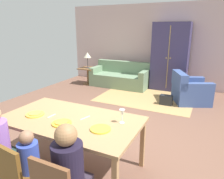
{
  "coord_description": "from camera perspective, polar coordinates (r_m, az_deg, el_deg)",
  "views": [
    {
      "loc": [
        1.56,
        -3.3,
        1.93
      ],
      "look_at": [
        -0.03,
        -0.05,
        0.85
      ],
      "focal_mm": 33.24,
      "sensor_mm": 36.0,
      "label": 1
    }
  ],
  "objects": [
    {
      "name": "ground_plane",
      "position": [
        4.59,
        3.61,
        -8.42
      ],
      "size": [
        6.87,
        6.31,
        0.02
      ],
      "primitive_type": "cube",
      "color": "brown"
    },
    {
      "name": "back_wall",
      "position": [
        7.25,
        13.76,
        11.58
      ],
      "size": [
        6.87,
        0.1,
        2.7
      ],
      "primitive_type": "cube",
      "color": "beige",
      "rests_on": "ground_plane"
    },
    {
      "name": "dining_table",
      "position": [
        2.9,
        -11.29,
        -8.98
      ],
      "size": [
        1.88,
        1.03,
        0.76
      ],
      "color": "tan",
      "rests_on": "ground_plane"
    },
    {
      "name": "plate_near_man",
      "position": [
        3.12,
        -20.4,
        -6.41
      ],
      "size": [
        0.25,
        0.25,
        0.02
      ],
      "primitive_type": "cylinder",
      "color": "yellow",
      "rests_on": "dining_table"
    },
    {
      "name": "pizza_near_man",
      "position": [
        3.11,
        -20.43,
        -6.15
      ],
      "size": [
        0.17,
        0.17,
        0.01
      ],
      "primitive_type": "cylinder",
      "color": "gold",
      "rests_on": "plate_near_man"
    },
    {
      "name": "plate_near_child",
      "position": [
        2.74,
        -13.66,
        -8.99
      ],
      "size": [
        0.25,
        0.25,
        0.02
      ],
      "primitive_type": "cylinder",
      "color": "yellow",
      "rests_on": "dining_table"
    },
    {
      "name": "pizza_near_child",
      "position": [
        2.74,
        -13.68,
        -8.7
      ],
      "size": [
        0.17,
        0.17,
        0.01
      ],
      "primitive_type": "cylinder",
      "color": "gold",
      "rests_on": "plate_near_child"
    },
    {
      "name": "plate_near_woman",
      "position": [
        2.53,
        -3.2,
        -10.76
      ],
      "size": [
        0.25,
        0.25,
        0.02
      ],
      "primitive_type": "cylinder",
      "color": "yellow",
      "rests_on": "dining_table"
    },
    {
      "name": "wine_glass",
      "position": [
        2.64,
        2.79,
        -6.57
      ],
      "size": [
        0.07,
        0.07,
        0.19
      ],
      "color": "silver",
      "rests_on": "dining_table"
    },
    {
      "name": "fork",
      "position": [
        3.01,
        -16.28,
        -6.97
      ],
      "size": [
        0.02,
        0.15,
        0.01
      ],
      "primitive_type": "cube",
      "rotation": [
        0.0,
        0.0,
        -0.06
      ],
      "color": "silver",
      "rests_on": "dining_table"
    },
    {
      "name": "knife",
      "position": [
        2.85,
        -7.41,
        -7.72
      ],
      "size": [
        0.06,
        0.17,
        0.01
      ],
      "primitive_type": "cube",
      "rotation": [
        0.0,
        0.0,
        -0.27
      ],
      "color": "silver",
      "rests_on": "dining_table"
    },
    {
      "name": "person_man",
      "position": [
        2.91,
        -28.29,
        -14.8
      ],
      "size": [
        0.3,
        0.4,
        1.11
      ],
      "color": "#264341",
      "rests_on": "ground_plane"
    },
    {
      "name": "dining_chair_child",
      "position": [
        2.48,
        -24.2,
        -20.59
      ],
      "size": [
        0.46,
        0.46,
        0.87
      ],
      "color": "brown",
      "rests_on": "ground_plane"
    },
    {
      "name": "person_child",
      "position": [
        2.59,
        -20.86,
        -20.01
      ],
      "size": [
        0.22,
        0.3,
        0.92
      ],
      "color": "#383A49",
      "rests_on": "ground_plane"
    },
    {
      "name": "person_woman",
      "position": [
        2.26,
        -11.14,
        -22.76
      ],
      "size": [
        0.3,
        0.4,
        1.11
      ],
      "color": "#392F41",
      "rests_on": "ground_plane"
    },
    {
      "name": "area_rug",
      "position": [
        6.02,
        9.2,
        -2.26
      ],
      "size": [
        2.6,
        1.8,
        0.01
      ],
      "primitive_type": "cube",
      "color": "tan",
      "rests_on": "ground_plane"
    },
    {
      "name": "couch",
      "position": [
        7.1,
        2.3,
        3.36
      ],
      "size": [
        1.94,
        0.86,
        0.82
      ],
      "color": "gray",
      "rests_on": "ground_plane"
    },
    {
      "name": "armchair",
      "position": [
        5.9,
        20.5,
        -0.32
      ],
      "size": [
        1.13,
        1.13,
        0.82
      ],
      "color": "#3B528B",
      "rests_on": "ground_plane"
    },
    {
      "name": "armoire",
      "position": [
        6.84,
        15.67,
        8.62
      ],
      "size": [
        1.1,
        0.59,
        2.1
      ],
      "color": "#39335C",
      "rests_on": "ground_plane"
    },
    {
      "name": "side_table",
      "position": [
        7.39,
        -6.61,
        4.39
      ],
      "size": [
        0.56,
        0.56,
        0.58
      ],
      "color": "brown",
      "rests_on": "ground_plane"
    },
    {
      "name": "table_lamp",
      "position": [
        7.28,
        -6.78,
        9.25
      ],
      "size": [
        0.26,
        0.26,
        0.54
      ],
      "color": "#423B3C",
      "rests_on": "side_table"
    },
    {
      "name": "handbag",
      "position": [
        5.56,
        14.65,
        -2.82
      ],
      "size": [
        0.32,
        0.16,
        0.26
      ],
      "primitive_type": "cube",
      "color": "#22262A",
      "rests_on": "ground_plane"
    }
  ]
}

